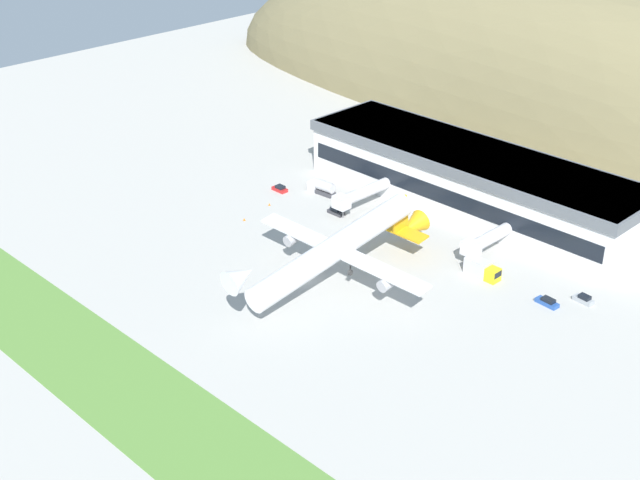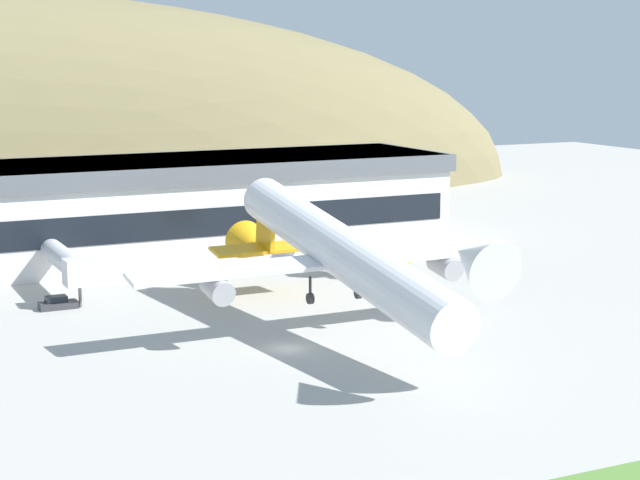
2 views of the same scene
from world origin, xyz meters
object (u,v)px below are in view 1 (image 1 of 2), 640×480
(terminal_building, at_px, (472,176))
(jetway_0, at_px, (360,194))
(jetway_1, at_px, (485,240))
(service_car_3, at_px, (584,299))
(cargo_airplane, at_px, (337,249))
(fuel_truck, at_px, (482,269))
(traffic_cone_1, at_px, (269,204))
(traffic_cone_0, at_px, (244,219))
(service_car_2, at_px, (280,189))
(service_car_1, at_px, (547,302))
(box_truck, at_px, (322,187))
(service_car_0, at_px, (336,212))

(terminal_building, bearing_deg, jetway_0, -129.89)
(jetway_1, distance_m, service_car_3, 23.60)
(service_car_3, bearing_deg, jetway_0, -179.63)
(terminal_building, xyz_separation_m, jetway_1, (16.79, -18.08, -3.43))
(cargo_airplane, distance_m, fuel_truck, 29.42)
(traffic_cone_1, bearing_deg, traffic_cone_0, -78.13)
(service_car_2, relative_size, service_car_3, 0.97)
(terminal_building, bearing_deg, service_car_1, -34.45)
(terminal_building, xyz_separation_m, traffic_cone_0, (-30.68, -41.18, -7.14))
(cargo_airplane, xyz_separation_m, service_car_2, (-40.55, 22.56, -7.60))
(service_car_1, bearing_deg, service_car_2, -179.76)
(box_truck, xyz_separation_m, traffic_cone_1, (-3.84, -13.16, -1.24))
(cargo_airplane, xyz_separation_m, service_car_0, (-22.46, 22.96, -7.58))
(service_car_1, relative_size, service_car_3, 1.15)
(terminal_building, bearing_deg, jetway_1, -47.13)
(traffic_cone_0, bearing_deg, service_car_3, 17.33)
(terminal_building, xyz_separation_m, service_car_0, (-18.67, -24.50, -6.83))
(fuel_truck, bearing_deg, jetway_0, 172.34)
(jetway_0, height_order, jetway_1, same)
(service_car_1, xyz_separation_m, service_car_3, (4.27, 5.51, 0.06))
(service_car_1, height_order, traffic_cone_0, service_car_1)
(cargo_airplane, bearing_deg, service_car_0, 134.36)
(service_car_2, height_order, traffic_cone_0, service_car_2)
(terminal_building, distance_m, cargo_airplane, 47.62)
(service_car_0, bearing_deg, service_car_3, 5.25)
(service_car_0, distance_m, traffic_cone_0, 20.55)
(jetway_1, height_order, fuel_truck, jetway_1)
(cargo_airplane, relative_size, box_truck, 7.15)
(service_car_3, bearing_deg, jetway_1, 177.51)
(jetway_0, bearing_deg, terminal_building, 50.11)
(service_car_3, height_order, traffic_cone_1, service_car_3)
(service_car_1, xyz_separation_m, fuel_truck, (-14.98, 0.14, 0.95))
(traffic_cone_0, bearing_deg, service_car_0, 54.26)
(service_car_3, bearing_deg, service_car_1, -127.80)
(service_car_0, xyz_separation_m, service_car_3, (58.80, 5.41, 0.05))
(jetway_0, relative_size, jetway_1, 1.19)
(service_car_2, bearing_deg, service_car_3, 4.32)
(service_car_1, bearing_deg, terminal_building, 145.55)
(traffic_cone_1, bearing_deg, cargo_airplane, -23.04)
(jetway_1, xyz_separation_m, cargo_airplane, (-13.01, -29.38, 4.19))
(box_truck, bearing_deg, terminal_building, 33.21)
(traffic_cone_0, relative_size, traffic_cone_1, 1.00)
(terminal_building, relative_size, service_car_2, 21.01)
(terminal_building, distance_m, service_car_2, 44.94)
(service_car_1, distance_m, traffic_cone_1, 68.87)
(service_car_1, bearing_deg, traffic_cone_1, -173.84)
(jetway_0, bearing_deg, service_car_2, -165.12)
(service_car_0, xyz_separation_m, traffic_cone_0, (-12.00, -16.68, -0.32))
(service_car_0, relative_size, service_car_3, 1.03)
(service_car_0, distance_m, box_truck, 11.62)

